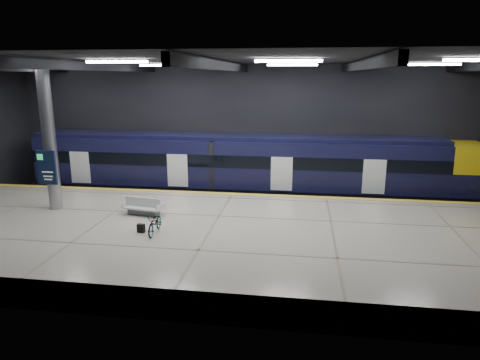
# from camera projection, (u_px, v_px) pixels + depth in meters

# --- Properties ---
(ground) EXTENTS (30.00, 30.00, 0.00)m
(ground) POSITION_uv_depth(u_px,v_px,m) (223.00, 231.00, 20.74)
(ground) COLOR black
(ground) RESTS_ON ground
(room_shell) EXTENTS (30.10, 16.10, 8.05)m
(room_shell) POSITION_uv_depth(u_px,v_px,m) (222.00, 112.00, 19.39)
(room_shell) COLOR black
(room_shell) RESTS_ON ground
(platform) EXTENTS (30.00, 11.00, 1.10)m
(platform) POSITION_uv_depth(u_px,v_px,m) (213.00, 239.00, 18.21)
(platform) COLOR beige
(platform) RESTS_ON ground
(safety_strip) EXTENTS (30.00, 0.40, 0.01)m
(safety_strip) POSITION_uv_depth(u_px,v_px,m) (232.00, 194.00, 23.13)
(safety_strip) COLOR yellow
(safety_strip) RESTS_ON platform
(rails) EXTENTS (30.00, 1.52, 0.16)m
(rails) POSITION_uv_depth(u_px,v_px,m) (240.00, 198.00, 26.01)
(rails) COLOR gray
(rails) RESTS_ON ground
(train) EXTENTS (29.40, 2.84, 3.79)m
(train) POSITION_uv_depth(u_px,v_px,m) (262.00, 167.00, 25.35)
(train) COLOR black
(train) RESTS_ON ground
(bench) EXTENTS (1.96, 1.09, 0.82)m
(bench) POSITION_uv_depth(u_px,v_px,m) (144.00, 209.00, 19.62)
(bench) COLOR #595B60
(bench) RESTS_ON platform
(bicycle) EXTENTS (0.63, 1.63, 0.85)m
(bicycle) POSITION_uv_depth(u_px,v_px,m) (155.00, 223.00, 17.28)
(bicycle) COLOR #99999E
(bicycle) RESTS_ON platform
(pannier_bag) EXTENTS (0.32, 0.22, 0.35)m
(pannier_bag) POSITION_uv_depth(u_px,v_px,m) (141.00, 228.00, 17.42)
(pannier_bag) COLOR black
(pannier_bag) RESTS_ON platform
(info_column) EXTENTS (0.90, 0.78, 6.90)m
(info_column) POSITION_uv_depth(u_px,v_px,m) (49.00, 139.00, 19.81)
(info_column) COLOR #9EA0A5
(info_column) RESTS_ON platform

